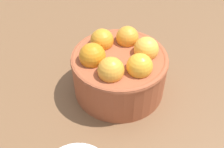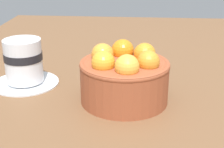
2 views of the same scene
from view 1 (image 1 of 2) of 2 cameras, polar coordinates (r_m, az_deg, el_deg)
name	(u,v)px [view 1 (image 1 of 2)]	position (r cm, az deg, el deg)	size (l,w,h in cm)	color
ground_plane	(119,96)	(46.36, 1.44, -4.90)	(139.28, 86.05, 4.31)	brown
terracotta_bowl	(119,69)	(41.61, 1.58, 1.21)	(15.11, 15.11, 9.75)	#9E4C2D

